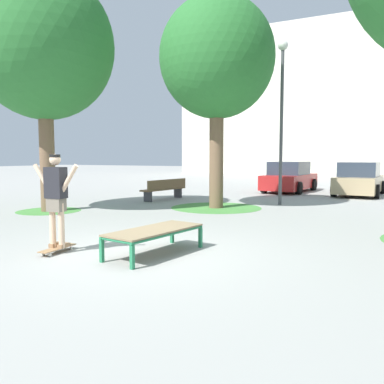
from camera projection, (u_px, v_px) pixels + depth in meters
The scene contains 13 objects.
ground_plane at pixel (139, 254), 7.13m from camera, with size 120.00×120.00×0.00m, color #999993.
building_facade at pixel (357, 98), 36.31m from camera, with size 34.22×4.00×14.29m, color silver.
skate_box at pixel (155, 231), 7.04m from camera, with size 1.07×2.00×0.46m.
skateboard at pixel (58, 248), 7.20m from camera, with size 0.25×0.81×0.09m.
skater at pixel (56, 194), 7.11m from camera, with size 1.00×0.30×1.69m.
tree_near_left at pixel (44, 46), 12.27m from camera, with size 4.34×4.34×7.46m.
grass_patch_near_left at pixel (49, 211), 12.73m from camera, with size 2.01×2.01×0.01m, color #47893D.
tree_mid_back at pixel (217, 59), 13.13m from camera, with size 3.83×3.83×7.03m.
grass_patch_mid_back at pixel (216, 208), 13.57m from camera, with size 3.09×3.09×0.01m, color #47893D.
car_red at pixel (289, 178), 19.78m from camera, with size 2.20×4.34×1.50m.
car_tan at pixel (359, 180), 17.95m from camera, with size 2.13×4.31×1.50m.
park_bench at pixel (165, 189), 16.06m from camera, with size 0.81×2.44×0.83m.
light_post at pixel (282, 98), 14.09m from camera, with size 0.36×0.36×5.83m.
Camera 1 is at (3.96, -5.85, 1.74)m, focal length 37.05 mm.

